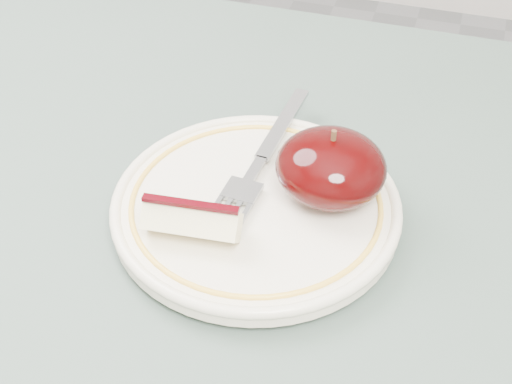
% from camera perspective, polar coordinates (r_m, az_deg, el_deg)
% --- Properties ---
extents(plate, '(0.22, 0.22, 0.02)m').
position_cam_1_polar(plate, '(0.54, -0.00, -1.11)').
color(plate, beige).
rests_on(plate, table).
extents(apple_half, '(0.08, 0.08, 0.06)m').
position_cam_1_polar(apple_half, '(0.53, 6.01, 1.98)').
color(apple_half, black).
rests_on(apple_half, plate).
extents(apple_wedge, '(0.07, 0.04, 0.03)m').
position_cam_1_polar(apple_wedge, '(0.50, -5.16, -2.29)').
color(apple_wedge, '#FFF4BB').
rests_on(apple_wedge, plate).
extents(fork, '(0.03, 0.20, 0.00)m').
position_cam_1_polar(fork, '(0.57, 0.40, 2.59)').
color(fork, '#94979C').
rests_on(fork, plate).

